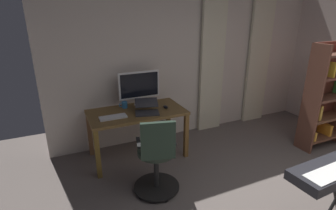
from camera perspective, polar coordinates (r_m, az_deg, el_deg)
back_room_partition at (r=4.53m, az=5.23°, el=10.85°), size 4.81×0.10×2.75m
curtain_left_panel at (r=5.26m, az=19.08°, el=10.00°), size 0.47×0.06×2.55m
curtain_right_panel at (r=4.63m, az=9.58°, el=9.57°), size 0.45×0.06×2.55m
desk at (r=3.83m, az=-6.76°, el=-2.59°), size 1.36×0.72×0.72m
office_chair at (r=3.11m, az=-2.44°, el=-11.63°), size 0.56×0.56×0.99m
computer_monitor at (r=3.95m, az=-6.23°, el=4.13°), size 0.63×0.18×0.51m
computer_keyboard at (r=3.60m, az=-11.81°, el=-2.60°), size 0.36×0.14×0.02m
laptop at (r=3.70m, az=-4.60°, el=-0.88°), size 0.40×0.40×0.16m
computer_mouse at (r=3.87m, az=-0.54°, el=-0.41°), size 0.06×0.10×0.04m
mug_coffee at (r=3.92m, az=-9.45°, el=0.05°), size 0.13×0.08×0.10m
bookshelf at (r=4.75m, az=30.96°, el=1.71°), size 0.77×0.30×1.72m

